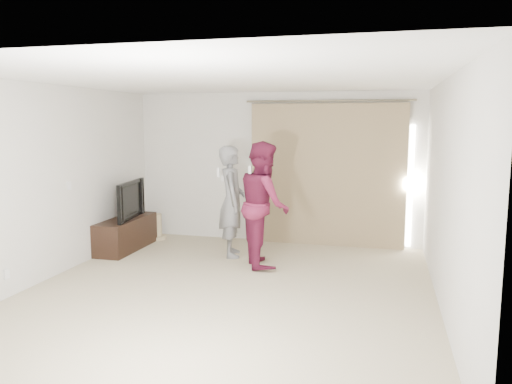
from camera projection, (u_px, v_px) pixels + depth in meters
floor at (228, 291)px, 6.23m from camera, size 5.50×5.50×0.00m
wall_back at (276, 168)px, 8.69m from camera, size 5.00×0.04×2.60m
wall_left at (49, 182)px, 6.67m from camera, size 0.04×5.50×2.60m
ceiling at (227, 79)px, 5.87m from camera, size 5.00×5.50×0.01m
curtain at (328, 175)px, 8.41m from camera, size 2.80×0.11×2.46m
tv_console at (126, 234)px, 8.25m from camera, size 0.47×1.35×0.52m
tv at (125, 200)px, 8.16m from camera, size 0.28×1.09×0.62m
scratching_post at (156, 229)px, 8.97m from camera, size 0.34×0.34×0.46m
person_man at (232, 201)px, 7.77m from camera, size 0.59×0.73×1.73m
person_woman at (264, 204)px, 7.26m from camera, size 0.99×1.09×1.82m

